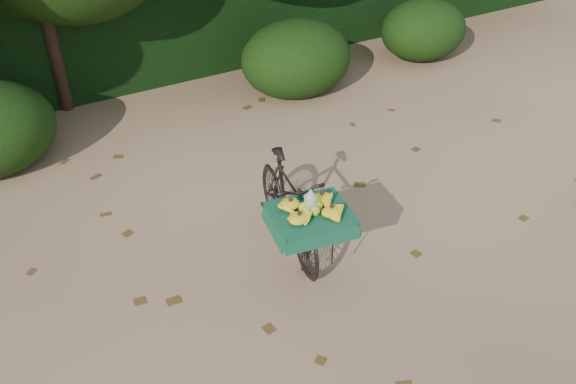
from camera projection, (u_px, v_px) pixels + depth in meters
ground at (386, 289)px, 5.96m from camera, size 80.00×80.00×0.00m
vendor_bicycle at (289, 206)px, 6.21m from camera, size 0.88×1.81×1.02m
hedge_backdrop at (155, 11)px, 9.91m from camera, size 26.00×1.80×1.80m
bush_clumps at (238, 75)px, 8.95m from camera, size 8.80×1.70×0.90m
leaf_litter at (348, 251)px, 6.42m from camera, size 7.00×7.30×0.01m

